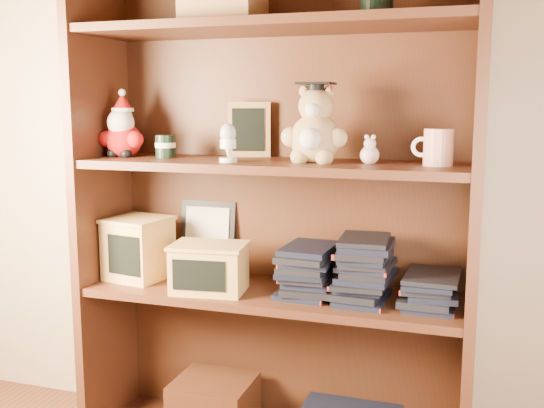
{
  "coord_description": "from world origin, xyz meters",
  "views": [
    {
      "loc": [
        0.52,
        -0.49,
        1.12
      ],
      "look_at": [
        -0.07,
        1.3,
        0.82
      ],
      "focal_mm": 42.0,
      "sensor_mm": 36.0,
      "label": 1
    }
  ],
  "objects": [
    {
      "name": "shelf_upper",
      "position": [
        -0.07,
        1.3,
        0.94
      ],
      "size": [
        1.14,
        0.33,
        0.02
      ],
      "color": "#4A2515",
      "rests_on": "ground"
    },
    {
      "name": "egg_cup",
      "position": [
        -0.18,
        1.23,
        1.01
      ],
      "size": [
        0.05,
        0.05,
        0.11
      ],
      "color": "white",
      "rests_on": "shelf_upper"
    },
    {
      "name": "grad_teddy_bear",
      "position": [
        0.07,
        1.3,
        1.04
      ],
      "size": [
        0.19,
        0.17,
        0.24
      ],
      "color": "tan",
      "rests_on": "shelf_upper"
    },
    {
      "name": "teachers_tin",
      "position": [
        -0.42,
        1.3,
        0.99
      ],
      "size": [
        0.06,
        0.06,
        0.07
      ],
      "color": "black",
      "rests_on": "shelf_upper"
    },
    {
      "name": "book_stack_right",
      "position": [
        0.4,
        1.3,
        0.6
      ],
      "size": [
        0.14,
        0.2,
        0.1
      ],
      "color": "black",
      "rests_on": "shelf_lower"
    },
    {
      "name": "treats_box",
      "position": [
        -0.53,
        1.3,
        0.65
      ],
      "size": [
        0.21,
        0.21,
        0.2
      ],
      "color": "tan",
      "rests_on": "shelf_lower"
    },
    {
      "name": "bookcase",
      "position": [
        -0.07,
        1.36,
        0.78
      ],
      "size": [
        1.2,
        0.35,
        1.6
      ],
      "color": "#4A2515",
      "rests_on": "ground"
    },
    {
      "name": "teacher_mug",
      "position": [
        0.41,
        1.31,
        1.0
      ],
      "size": [
        0.11,
        0.08,
        0.1
      ],
      "color": "silver",
      "rests_on": "shelf_upper"
    },
    {
      "name": "book_stack_left",
      "position": [
        0.05,
        1.3,
        0.62
      ],
      "size": [
        0.14,
        0.2,
        0.14
      ],
      "color": "black",
      "rests_on": "shelf_lower"
    },
    {
      "name": "shelf_lower",
      "position": [
        -0.07,
        1.3,
        0.54
      ],
      "size": [
        1.14,
        0.33,
        0.02
      ],
      "color": "#4A2515",
      "rests_on": "ground"
    },
    {
      "name": "pink_figurine",
      "position": [
        0.22,
        1.3,
        0.98
      ],
      "size": [
        0.05,
        0.05,
        0.09
      ],
      "color": "beige",
      "rests_on": "shelf_upper"
    },
    {
      "name": "pencils_box",
      "position": [
        -0.25,
        1.24,
        0.63
      ],
      "size": [
        0.24,
        0.19,
        0.15
      ],
      "color": "tan",
      "rests_on": "shelf_lower"
    },
    {
      "name": "book_stack_mid",
      "position": [
        0.21,
        1.3,
        0.65
      ],
      "size": [
        0.14,
        0.2,
        0.19
      ],
      "color": "black",
      "rests_on": "shelf_lower"
    },
    {
      "name": "certificate_frame",
      "position": [
        -0.34,
        1.44,
        0.67
      ],
      "size": [
        0.2,
        0.05,
        0.24
      ],
      "color": "black",
      "rests_on": "shelf_lower"
    },
    {
      "name": "santa_plush",
      "position": [
        -0.57,
        1.3,
        1.03
      ],
      "size": [
        0.16,
        0.11,
        0.22
      ],
      "color": "#A50F0F",
      "rests_on": "shelf_upper"
    },
    {
      "name": "chalkboard_plaque",
      "position": [
        -0.18,
        1.42,
        1.03
      ],
      "size": [
        0.13,
        0.09,
        0.17
      ],
      "color": "#9E7547",
      "rests_on": "shelf_upper"
    }
  ]
}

